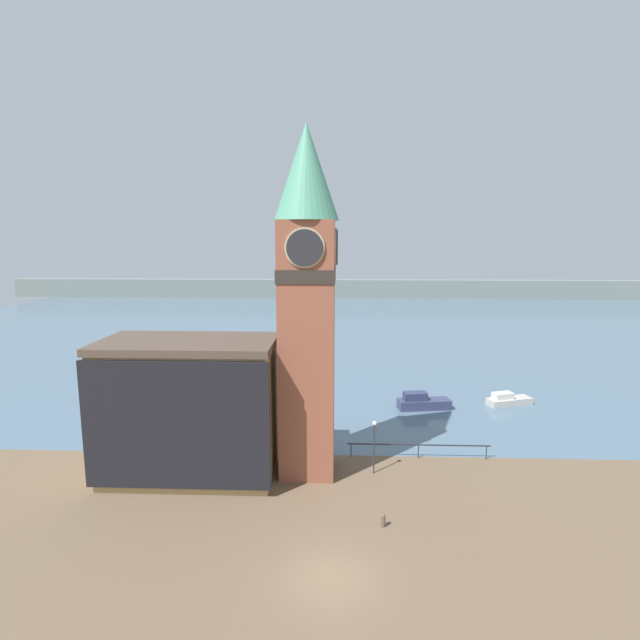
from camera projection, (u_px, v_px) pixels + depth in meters
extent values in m
plane|color=brown|center=(331.00, 578.00, 24.50)|extent=(160.00, 160.00, 0.00)
cube|color=slate|center=(338.00, 323.00, 97.40)|extent=(160.00, 120.00, 0.00)
cube|color=slate|center=(338.00, 289.00, 136.41)|extent=(180.00, 3.00, 5.00)
cube|color=#232328|center=(419.00, 445.00, 37.60)|extent=(10.77, 0.08, 0.08)
cylinder|color=#232328|center=(351.00, 450.00, 37.89)|extent=(0.07, 0.07, 1.05)
cylinder|color=#232328|center=(418.00, 451.00, 37.69)|extent=(0.07, 0.07, 1.05)
cylinder|color=#232328|center=(486.00, 453.00, 37.49)|extent=(0.07, 0.07, 1.05)
cube|color=brown|center=(307.00, 351.00, 34.29)|extent=(3.72, 3.72, 17.63)
cube|color=#2D2823|center=(307.00, 275.00, 33.43)|extent=(3.84, 3.84, 0.90)
cylinder|color=tan|center=(305.00, 248.00, 31.23)|extent=(2.55, 0.12, 2.55)
cylinder|color=#232328|center=(305.00, 248.00, 31.15)|extent=(2.31, 0.12, 2.31)
cylinder|color=tan|center=(336.00, 247.00, 33.05)|extent=(0.12, 2.55, 2.55)
cylinder|color=#232328|center=(337.00, 247.00, 33.05)|extent=(0.12, 2.31, 2.31)
cone|color=#4C9375|center=(306.00, 172.00, 32.33)|extent=(4.28, 4.28, 6.20)
cube|color=tan|center=(190.00, 411.00, 34.63)|extent=(11.51, 6.03, 9.14)
cube|color=#4C3D33|center=(187.00, 344.00, 33.84)|extent=(11.91, 6.43, 0.50)
cube|color=black|center=(176.00, 426.00, 31.48)|extent=(12.01, 0.30, 8.41)
cube|color=#333856|center=(424.00, 404.00, 48.56)|extent=(5.24, 2.34, 0.92)
cube|color=navy|center=(415.00, 396.00, 48.33)|extent=(2.37, 1.45, 0.76)
cube|color=#B7B2A8|center=(509.00, 401.00, 49.79)|extent=(4.73, 2.82, 0.66)
cube|color=silver|center=(503.00, 396.00, 49.47)|extent=(2.20, 1.62, 0.63)
cylinder|color=brown|center=(383.00, 521.00, 28.78)|extent=(0.26, 0.26, 0.65)
sphere|color=brown|center=(383.00, 516.00, 28.73)|extent=(0.27, 0.27, 0.27)
cylinder|color=#2D2D33|center=(374.00, 449.00, 35.07)|extent=(0.10, 0.10, 3.61)
sphere|color=silver|center=(375.00, 423.00, 34.76)|extent=(0.32, 0.32, 0.32)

